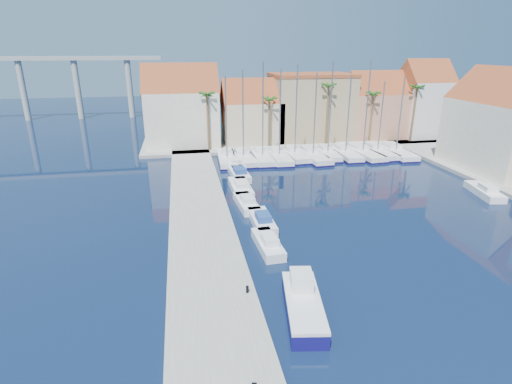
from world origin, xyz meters
The scene contains 35 objects.
ground centered at (0.00, 0.00, 0.00)m, with size 260.00×260.00×0.00m, color black.
quay_west centered at (-9.00, 13.50, 0.25)m, with size 6.00×77.00×0.50m, color gray.
shore_north centered at (10.00, 48.00, 0.25)m, with size 54.00×16.00×0.50m, color gray.
bollard centered at (-6.60, 0.79, 0.75)m, with size 0.20×0.20×0.50m, color black.
fishing_boat centered at (-3.35, -1.43, 0.76)m, with size 3.26×6.85×2.30m.
motorboat_west_0 centered at (-3.67, 7.59, 0.51)m, with size 2.00×5.43×1.40m.
motorboat_west_1 centered at (-3.20, 12.43, 0.51)m, with size 1.91×5.77×1.40m.
motorboat_west_2 centered at (-3.90, 17.33, 0.51)m, with size 2.23×5.74×1.40m.
motorboat_west_3 centered at (-3.74, 22.49, 0.51)m, with size 2.26×6.76×1.40m.
motorboat_west_4 centered at (-3.12, 28.16, 0.51)m, with size 2.40×6.61×1.40m.
motorboat_west_5 centered at (-3.02, 32.76, 0.51)m, with size 2.36×6.19×1.40m.
motorboat_east_1 centered at (23.98, 15.85, 0.51)m, with size 3.06×6.32×1.40m.
sailboat_0 centered at (-3.82, 35.86, 0.59)m, with size 2.98×9.92×12.50m.
sailboat_1 centered at (-1.39, 36.04, 0.60)m, with size 3.33×10.05×13.37m.
sailboat_2 centered at (1.60, 36.00, 0.61)m, with size 2.98×10.15×14.52m.
sailboat_3 centered at (4.14, 35.75, 0.59)m, with size 3.06×10.26×13.46m.
sailboat_4 centered at (6.77, 36.51, 0.61)m, with size 2.88×9.80×14.02m.
sailboat_5 centered at (9.37, 35.55, 0.58)m, with size 3.49×10.94×12.87m.
sailboat_6 centered at (12.07, 36.12, 0.64)m, with size 2.86×9.06×14.59m.
sailboat_7 centered at (14.87, 35.85, 0.58)m, with size 2.78×10.06×12.54m.
sailboat_8 centered at (17.76, 35.99, 0.59)m, with size 3.99×11.72×14.69m.
sailboat_9 centered at (20.42, 36.16, 0.56)m, with size 3.20×10.93×11.42m.
sailboat_10 centered at (23.23, 35.37, 0.57)m, with size 3.47×11.34×12.27m.
building_0 centered at (-10.00, 47.00, 6.52)m, with size 12.30×9.00×13.50m.
building_1 centered at (2.00, 47.00, 5.30)m, with size 10.30×8.00×11.00m.
building_2 centered at (13.00, 48.00, 6.26)m, with size 14.20×10.20×11.50m.
building_3 centered at (25.00, 47.00, 5.86)m, with size 10.30×8.00×12.00m.
building_4 centered at (34.00, 46.00, 6.97)m, with size 8.30×8.00×14.00m.
building_6 centered at (32.00, 24.00, 6.52)m, with size 9.00×14.30×13.50m.
palm_0 centered at (-6.00, 42.00, 9.08)m, with size 2.60×2.60×10.15m.
palm_1 centered at (4.00, 42.00, 8.14)m, with size 2.60×2.60×9.15m.
palm_2 centered at (14.00, 42.00, 10.02)m, with size 2.60×2.60×11.15m.
palm_3 centered at (22.00, 42.00, 8.61)m, with size 2.60×2.60×9.65m.
palm_4 centered at (30.00, 42.00, 9.55)m, with size 2.60×2.60×10.65m.
viaduct centered at (-39.07, 82.00, 10.25)m, with size 48.00×2.20×14.45m.
Camera 1 is at (-10.34, -22.10, 16.11)m, focal length 28.00 mm.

